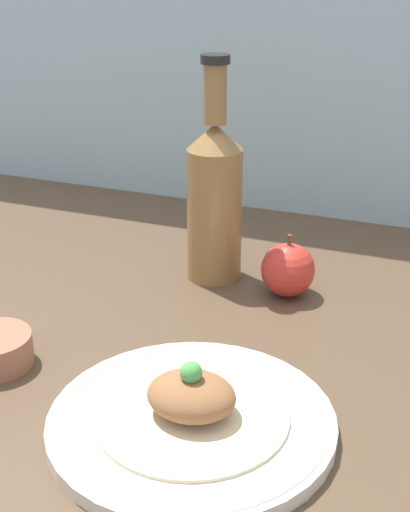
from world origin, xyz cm
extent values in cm
cube|color=brown|center=(0.00, 0.00, -2.00)|extent=(180.00, 110.00, 4.00)
cylinder|color=silver|center=(9.37, -13.88, 0.79)|extent=(29.31, 29.31, 1.57)
torus|color=silver|center=(9.37, -13.88, 1.34)|extent=(28.07, 28.07, 1.10)
cylinder|color=beige|center=(9.37, -13.88, 1.77)|extent=(19.88, 19.88, 0.40)
ellipsoid|color=brown|center=(9.37, -13.88, 4.02)|extent=(9.09, 7.73, 4.11)
sphere|color=#4CA34C|center=(9.37, -13.88, 6.75)|extent=(2.23, 2.23, 2.23)
cylinder|color=olive|center=(-1.68, 21.10, 9.67)|extent=(7.94, 7.94, 19.35)
cone|color=olive|center=(-1.68, 21.10, 21.13)|extent=(7.94, 7.94, 3.57)
cylinder|color=olive|center=(-1.68, 21.10, 26.92)|extent=(3.18, 3.18, 8.00)
cylinder|color=black|center=(-1.68, 21.10, 31.52)|extent=(3.97, 3.97, 1.20)
sphere|color=red|center=(10.01, 19.28, 3.79)|extent=(7.57, 7.57, 7.57)
cylinder|color=brown|center=(10.01, 19.28, 8.17)|extent=(0.61, 0.61, 1.70)
camera|label=1|loc=(32.70, -68.56, 45.23)|focal=50.00mm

